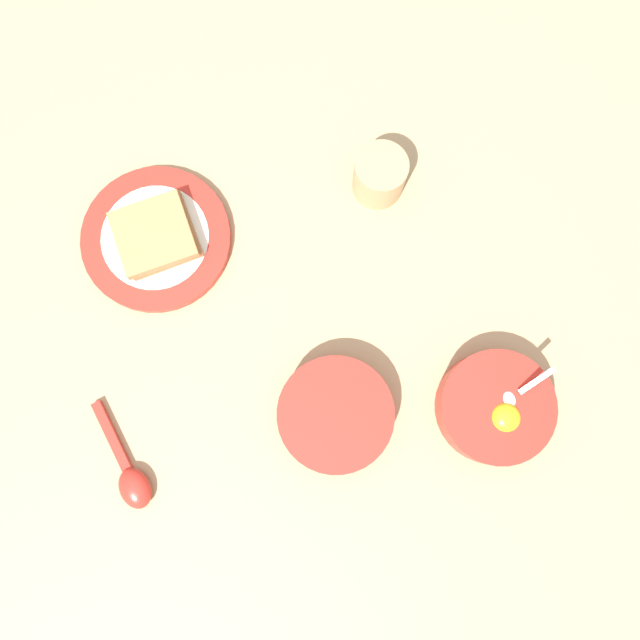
{
  "coord_description": "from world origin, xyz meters",
  "views": [
    {
      "loc": [
        0.16,
        0.02,
        0.89
      ],
      "look_at": [
        0.02,
        0.06,
        0.02
      ],
      "focal_mm": 35.0,
      "sensor_mm": 36.0,
      "label": 1
    }
  ],
  "objects_px": {
    "egg_bowl": "(495,407)",
    "congee_bowl": "(335,415)",
    "toast_plate": "(156,239)",
    "toast_sandwich": "(155,235)",
    "drinking_cup": "(380,175)",
    "soup_spoon": "(130,477)"
  },
  "relations": [
    {
      "from": "egg_bowl",
      "to": "drinking_cup",
      "type": "height_order",
      "value": "egg_bowl"
    },
    {
      "from": "toast_sandwich",
      "to": "drinking_cup",
      "type": "relative_size",
      "value": 1.47
    },
    {
      "from": "egg_bowl",
      "to": "toast_sandwich",
      "type": "bearing_deg",
      "value": -134.29
    },
    {
      "from": "congee_bowl",
      "to": "drinking_cup",
      "type": "distance_m",
      "value": 0.35
    },
    {
      "from": "egg_bowl",
      "to": "soup_spoon",
      "type": "height_order",
      "value": "egg_bowl"
    },
    {
      "from": "toast_sandwich",
      "to": "congee_bowl",
      "type": "xyz_separation_m",
      "value": [
        0.32,
        0.17,
        -0.0
      ]
    },
    {
      "from": "toast_plate",
      "to": "soup_spoon",
      "type": "xyz_separation_m",
      "value": [
        0.32,
        -0.12,
        0.0
      ]
    },
    {
      "from": "toast_sandwich",
      "to": "congee_bowl",
      "type": "relative_size",
      "value": 0.71
    },
    {
      "from": "egg_bowl",
      "to": "congee_bowl",
      "type": "xyz_separation_m",
      "value": [
        -0.06,
        -0.21,
        -0.0
      ]
    },
    {
      "from": "drinking_cup",
      "to": "toast_plate",
      "type": "bearing_deg",
      "value": -92.53
    },
    {
      "from": "soup_spoon",
      "to": "drinking_cup",
      "type": "distance_m",
      "value": 0.55
    },
    {
      "from": "egg_bowl",
      "to": "toast_plate",
      "type": "bearing_deg",
      "value": -134.18
    },
    {
      "from": "soup_spoon",
      "to": "congee_bowl",
      "type": "distance_m",
      "value": 0.3
    },
    {
      "from": "toast_sandwich",
      "to": "congee_bowl",
      "type": "bearing_deg",
      "value": 28.16
    },
    {
      "from": "toast_plate",
      "to": "congee_bowl",
      "type": "relative_size",
      "value": 1.38
    },
    {
      "from": "toast_sandwich",
      "to": "congee_bowl",
      "type": "distance_m",
      "value": 0.36
    },
    {
      "from": "egg_bowl",
      "to": "toast_plate",
      "type": "relative_size",
      "value": 0.72
    },
    {
      "from": "toast_plate",
      "to": "drinking_cup",
      "type": "relative_size",
      "value": 2.83
    },
    {
      "from": "toast_sandwich",
      "to": "drinking_cup",
      "type": "height_order",
      "value": "drinking_cup"
    },
    {
      "from": "toast_sandwich",
      "to": "soup_spoon",
      "type": "relative_size",
      "value": 0.69
    },
    {
      "from": "soup_spoon",
      "to": "drinking_cup",
      "type": "bearing_deg",
      "value": 123.65
    },
    {
      "from": "soup_spoon",
      "to": "congee_bowl",
      "type": "bearing_deg",
      "value": 89.64
    }
  ]
}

